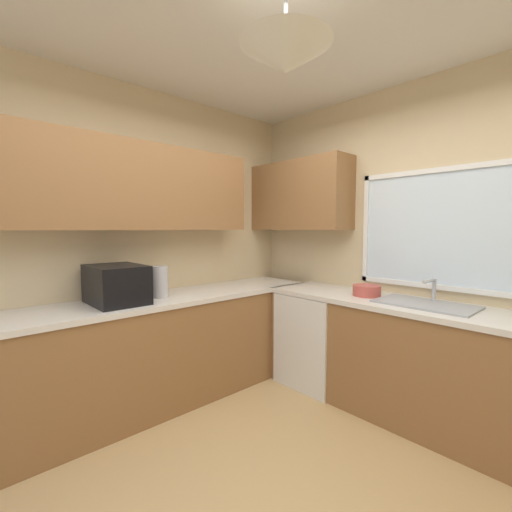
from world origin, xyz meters
name	(u,v)px	position (x,y,z in m)	size (l,w,h in m)	color
ground_plane	(283,509)	(0.00, 0.00, 0.00)	(7.82, 7.82, 0.00)	tan
room_shell	(288,179)	(-0.35, 0.41, 1.77)	(3.68, 3.51, 2.74)	beige
counter_run_left	(153,352)	(-1.47, 0.00, 0.45)	(0.65, 3.12, 0.90)	olive
counter_run_back	(432,366)	(0.21, 1.38, 0.45)	(2.77, 0.65, 0.90)	olive
dishwasher	(318,338)	(-0.81, 1.35, 0.43)	(0.60, 0.60, 0.85)	white
microwave	(116,284)	(-1.47, -0.28, 1.04)	(0.48, 0.36, 0.29)	black
kettle	(160,282)	(-1.45, 0.07, 1.03)	(0.13, 0.13, 0.26)	#B7B7BC
sink_assembly	(425,304)	(0.14, 1.39, 0.91)	(0.68, 0.40, 0.19)	#9EA0A5
bowl	(367,291)	(-0.33, 1.38, 0.94)	(0.23, 0.23, 0.09)	#B74C42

